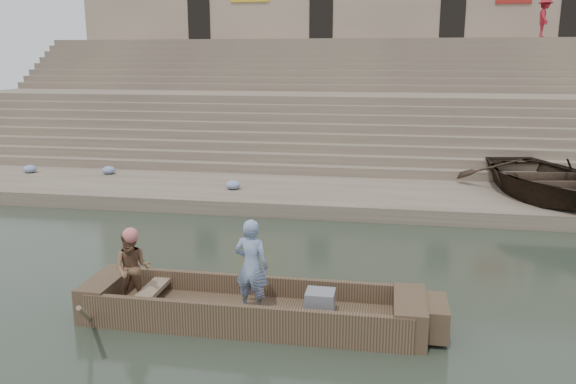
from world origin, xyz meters
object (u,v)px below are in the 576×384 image
(main_rowboat, at_px, (251,315))
(pedestrian, at_px, (545,18))
(rowing_man, at_px, (132,269))
(standing_man, at_px, (252,266))
(beached_rowboat, at_px, (542,177))
(television, at_px, (319,303))

(main_rowboat, relative_size, pedestrian, 2.70)
(main_rowboat, relative_size, rowing_man, 3.93)
(pedestrian, bearing_deg, main_rowboat, 163.87)
(standing_man, xyz_separation_m, beached_rowboat, (6.42, 8.59, -0.05))
(standing_man, relative_size, beached_rowboat, 0.29)
(television, bearing_deg, standing_man, -176.86)
(television, xyz_separation_m, beached_rowboat, (5.32, 8.53, 0.53))
(rowing_man, bearing_deg, main_rowboat, -7.02)
(television, bearing_deg, main_rowboat, 180.00)
(main_rowboat, bearing_deg, rowing_man, -175.48)
(main_rowboat, height_order, television, television)
(television, distance_m, beached_rowboat, 10.06)
(beached_rowboat, height_order, pedestrian, pedestrian)
(standing_man, xyz_separation_m, television, (1.10, 0.06, -0.58))
(standing_man, distance_m, rowing_man, 2.01)
(beached_rowboat, bearing_deg, television, -132.28)
(main_rowboat, height_order, pedestrian, pedestrian)
(main_rowboat, distance_m, television, 1.17)
(beached_rowboat, relative_size, pedestrian, 2.87)
(standing_man, bearing_deg, beached_rowboat, -118.34)
(standing_man, distance_m, television, 1.24)
(standing_man, relative_size, rowing_man, 1.22)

